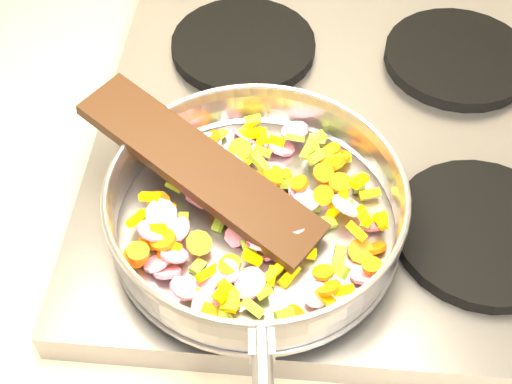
{
  "coord_description": "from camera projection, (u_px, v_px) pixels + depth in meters",
  "views": [
    {
      "loc": [
        -0.76,
        1.07,
        1.56
      ],
      "look_at": [
        -0.8,
        1.51,
        1.01
      ],
      "focal_mm": 50.0,
      "sensor_mm": 36.0,
      "label": 1
    }
  ],
  "objects": [
    {
      "name": "cooktop",
      "position": [
        347.0,
        144.0,
        0.87
      ],
      "size": [
        0.6,
        0.6,
        0.04
      ],
      "primitive_type": "cube",
      "color": "#939399",
      "rests_on": "counter_top"
    },
    {
      "name": "grate_fl",
      "position": [
        218.0,
        214.0,
        0.76
      ],
      "size": [
        0.19,
        0.19,
        0.02
      ],
      "primitive_type": "cylinder",
      "color": "black",
      "rests_on": "cooktop"
    },
    {
      "name": "grate_fr",
      "position": [
        482.0,
        232.0,
        0.75
      ],
      "size": [
        0.19,
        0.19,
        0.02
      ],
      "primitive_type": "cylinder",
      "color": "black",
      "rests_on": "cooktop"
    },
    {
      "name": "grate_bl",
      "position": [
        243.0,
        46.0,
        0.94
      ],
      "size": [
        0.19,
        0.19,
        0.02
      ],
      "primitive_type": "cylinder",
      "color": "black",
      "rests_on": "cooktop"
    },
    {
      "name": "grate_br",
      "position": [
        458.0,
        58.0,
        0.92
      ],
      "size": [
        0.19,
        0.19,
        0.02
      ],
      "primitive_type": "cylinder",
      "color": "black",
      "rests_on": "cooktop"
    },
    {
      "name": "saute_pan",
      "position": [
        256.0,
        207.0,
        0.72
      ],
      "size": [
        0.35,
        0.51,
        0.06
      ],
      "rotation": [
        0.0,
        0.0,
        0.12
      ],
      "color": "#9E9EA5",
      "rests_on": "grate_fl"
    },
    {
      "name": "vegetable_heap",
      "position": [
        254.0,
        207.0,
        0.74
      ],
      "size": [
        0.27,
        0.28,
        0.05
      ],
      "color": "#FFC901",
      "rests_on": "saute_pan"
    },
    {
      "name": "wooden_spatula",
      "position": [
        200.0,
        168.0,
        0.73
      ],
      "size": [
        0.27,
        0.2,
        0.06
      ],
      "primitive_type": "cube",
      "rotation": [
        0.0,
        -0.18,
        2.58
      ],
      "color": "black",
      "rests_on": "saute_pan"
    }
  ]
}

